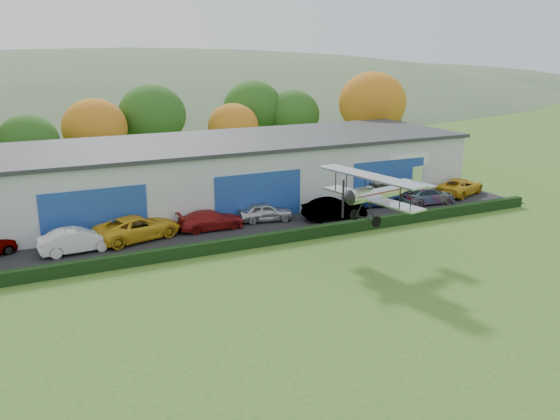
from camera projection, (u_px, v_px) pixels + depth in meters
name	position (u px, v px, depth m)	size (l,w,h in m)	color
ground	(363.00, 374.00, 23.57)	(300.00, 300.00, 0.00)	#376921
apron	(239.00, 225.00, 43.04)	(48.00, 9.00, 0.05)	black
hedge	(266.00, 239.00, 38.77)	(46.00, 0.60, 0.80)	black
hangar	(230.00, 171.00, 49.23)	(40.60, 12.60, 5.30)	#B2B7BC
tree_belt	(144.00, 122.00, 57.68)	(75.70, 13.22, 10.12)	#3D2614
distant_hills	(37.00, 153.00, 146.82)	(430.00, 196.00, 56.00)	#4C6642
car_1	(77.00, 240.00, 37.23)	(1.65, 4.72, 1.56)	silver
car_2	(138.00, 228.00, 39.71)	(2.72, 5.91, 1.64)	gold
car_3	(211.00, 220.00, 41.90)	(1.94, 4.77, 1.39)	maroon
car_4	(265.00, 212.00, 43.90)	(1.67, 4.16, 1.42)	silver
car_5	(334.00, 209.00, 44.38)	(1.68, 4.82, 1.59)	gray
car_6	(372.00, 197.00, 48.24)	(2.40, 5.21, 1.45)	navy
car_7	(428.00, 195.00, 48.78)	(1.94, 4.77, 1.38)	gray
car_8	(460.00, 186.00, 51.83)	(2.42, 5.24, 1.46)	gold
biplane	(381.00, 190.00, 35.82)	(7.03, 8.02, 2.98)	silver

